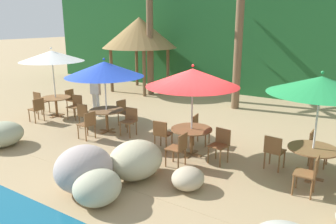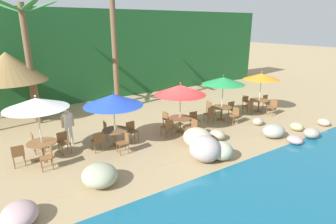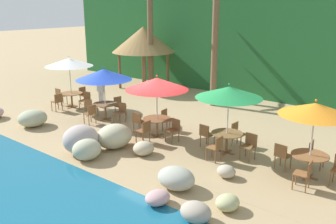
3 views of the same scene
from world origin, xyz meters
name	(u,v)px [view 1 (image 1 of 3)]	position (x,y,z in m)	size (l,w,h in m)	color
ground_plane	(189,151)	(0.00, 0.00, 0.00)	(120.00, 120.00, 0.00)	tan
terrace_deck	(189,151)	(0.00, 0.00, 0.00)	(18.00, 5.20, 0.01)	tan
foliage_backdrop	(283,32)	(0.00, 9.00, 3.00)	(28.00, 2.40, 6.00)	#1E5628
rock_seawall	(102,172)	(-0.56, -2.86, 0.37)	(14.85, 3.11, 0.99)	#A2A395
umbrella_white	(52,56)	(-5.95, 0.33, 2.28)	(2.31, 2.31, 2.59)	silver
dining_table_white	(56,101)	(-5.95, 0.33, 0.61)	(1.10, 1.10, 0.74)	brown
chair_white_seaward	(76,105)	(-5.13, 0.55, 0.51)	(0.48, 0.48, 0.87)	brown
chair_white_inland	(72,99)	(-6.06, 1.18, 0.51)	(0.44, 0.43, 0.87)	brown
chair_white_left	(40,101)	(-6.80, 0.25, 0.51)	(0.43, 0.43, 0.87)	brown
chair_white_right	(37,108)	(-5.91, -0.52, 0.51)	(0.45, 0.44, 0.87)	brown
umbrella_blue	(104,69)	(-3.10, 0.03, 2.06)	(2.47, 2.47, 2.40)	silver
dining_table_blue	(107,114)	(-3.10, 0.03, 0.61)	(1.10, 1.10, 0.74)	brown
chair_blue_seaward	(130,119)	(-2.25, 0.17, 0.51)	(0.45, 0.45, 0.87)	brown
chair_blue_inland	(124,111)	(-3.11, 0.88, 0.51)	(0.46, 0.46, 0.87)	brown
chair_blue_left	(85,114)	(-3.94, -0.13, 0.51)	(0.45, 0.46, 0.87)	brown
chair_blue_right	(88,123)	(-3.07, -0.83, 0.51)	(0.46, 0.45, 0.87)	brown
umbrella_red	(193,78)	(0.16, -0.19, 2.11)	(2.42, 2.42, 2.45)	silver
dining_table_red	(192,133)	(0.16, -0.19, 0.61)	(1.10, 1.10, 0.74)	brown
chair_red_seaward	(220,143)	(1.01, -0.22, 0.51)	(0.48, 0.48, 0.87)	brown
chair_red_inland	(199,127)	(-0.06, 0.64, 0.51)	(0.48, 0.48, 0.87)	brown
chair_red_left	(162,133)	(-0.68, -0.37, 0.51)	(0.46, 0.47, 0.87)	brown
chair_red_right	(179,147)	(0.27, -1.04, 0.51)	(0.44, 0.43, 0.87)	brown
umbrella_green	(321,85)	(3.14, 0.06, 2.18)	(2.27, 2.27, 2.49)	silver
dining_table_green	(313,153)	(3.14, 0.06, 0.61)	(1.10, 1.10, 0.74)	brown
chair_green_inland	(315,145)	(3.06, 0.91, 0.51)	(0.44, 0.43, 0.87)	brown
chair_green_left	(274,150)	(2.28, 0.05, 0.51)	(0.46, 0.46, 0.87)	brown
chair_green_right	(310,172)	(3.24, -0.79, 0.51)	(0.44, 0.43, 0.87)	brown
palm_tree_nearest	(150,7)	(-5.30, 5.55, 4.16)	(3.38, 3.57, 6.26)	brown
palapa_hut	(139,33)	(-6.29, 6.00, 2.93)	(3.78, 3.78, 3.71)	brown
waiter_in_white	(95,91)	(-4.73, 1.20, 0.99)	(0.52, 0.31, 1.70)	white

